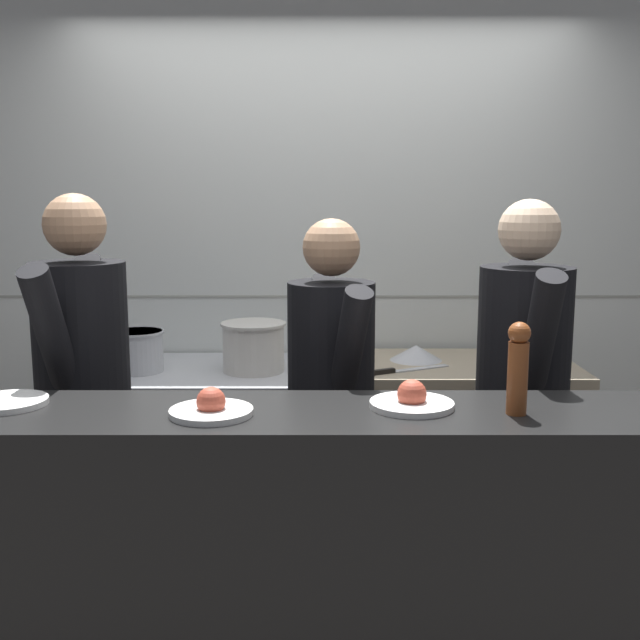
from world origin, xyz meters
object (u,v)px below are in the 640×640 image
object	(u,v)px
sauce_pot	(250,346)
chef_head_cook	(80,398)
plated_dish_main	(3,403)
mixing_bowl_steel	(412,353)
pepper_mill	(514,366)
plated_dish_appetiser	(208,408)
plated_dish_dessert	(408,401)
stock_pot	(135,350)
oven_range	(192,458)
chef_sous	(328,407)
chef_line	(518,400)
chefs_knife	(400,370)

from	to	relation	value
sauce_pot	chef_head_cook	size ratio (longest dim) A/B	0.18
sauce_pot	plated_dish_main	xyz separation A→B (m)	(-0.62, -1.19, 0.07)
mixing_bowl_steel	sauce_pot	bearing A→B (deg)	-172.18
plated_dish_main	pepper_mill	size ratio (longest dim) A/B	0.90
mixing_bowl_steel	plated_dish_appetiser	xyz separation A→B (m)	(-0.76, -1.39, 0.14)
plated_dish_main	pepper_mill	xyz separation A→B (m)	(1.48, -0.09, 0.13)
plated_dish_dessert	pepper_mill	xyz separation A→B (m)	(0.29, -0.07, 0.12)
mixing_bowl_steel	pepper_mill	bearing A→B (deg)	-85.61
plated_dish_dessert	pepper_mill	size ratio (longest dim) A/B	0.93
stock_pot	plated_dish_main	xyz separation A→B (m)	(-0.10, -1.18, 0.09)
oven_range	chef_sous	distance (m)	1.03
plated_dish_main	chef_line	xyz separation A→B (m)	(1.66, 0.51, -0.14)
oven_range	stock_pot	bearing A→B (deg)	-167.47
mixing_bowl_steel	plated_dish_dessert	bearing A→B (deg)	-97.86
chefs_knife	plated_dish_main	distance (m)	1.68
sauce_pot	mixing_bowl_steel	world-z (taller)	sauce_pot
sauce_pot	chef_head_cook	distance (m)	0.88
plated_dish_main	chef_sous	xyz separation A→B (m)	(0.97, 0.55, -0.18)
oven_range	mixing_bowl_steel	world-z (taller)	mixing_bowl_steel
oven_range	plated_dish_dessert	distance (m)	1.65
chef_line	chefs_knife	bearing A→B (deg)	125.66
plated_dish_appetiser	chef_sous	size ratio (longest dim) A/B	0.15
mixing_bowl_steel	oven_range	bearing A→B (deg)	-176.75
chef_sous	chef_line	bearing A→B (deg)	-19.98
stock_pot	pepper_mill	bearing A→B (deg)	-42.65
sauce_pot	plated_dish_main	bearing A→B (deg)	-117.66
chef_head_cook	sauce_pot	bearing A→B (deg)	57.43
sauce_pot	mixing_bowl_steel	size ratio (longest dim) A/B	1.21
oven_range	chef_sous	world-z (taller)	chef_sous
stock_pot	plated_dish_dessert	size ratio (longest dim) A/B	0.95
pepper_mill	mixing_bowl_steel	bearing A→B (deg)	94.39
mixing_bowl_steel	chef_sous	size ratio (longest dim) A/B	0.15
chef_sous	chefs_knife	bearing A→B (deg)	40.60
pepper_mill	oven_range	bearing A→B (deg)	130.82
plated_dish_appetiser	chef_head_cook	world-z (taller)	chef_head_cook
mixing_bowl_steel	plated_dish_appetiser	world-z (taller)	plated_dish_appetiser
sauce_pot	chef_line	bearing A→B (deg)	-32.98
oven_range	chef_sous	xyz separation A→B (m)	(0.63, -0.68, 0.44)
plated_dish_dessert	plated_dish_appetiser	bearing A→B (deg)	-172.48
pepper_mill	chef_line	bearing A→B (deg)	73.19
stock_pot	chef_line	xyz separation A→B (m)	(1.56, -0.67, -0.05)
sauce_pot	plated_dish_main	world-z (taller)	sauce_pot
pepper_mill	chef_sous	xyz separation A→B (m)	(-0.51, 0.64, -0.31)
oven_range	chef_line	xyz separation A→B (m)	(1.33, -0.72, 0.48)
chef_line	plated_dish_appetiser	bearing A→B (deg)	-147.91
oven_range	chef_line	size ratio (longest dim) A/B	0.73
stock_pot	pepper_mill	size ratio (longest dim) A/B	0.89
chefs_knife	plated_dish_appetiser	distance (m)	1.35
stock_pot	plated_dish_main	bearing A→B (deg)	-94.92
plated_dish_main	chef_line	distance (m)	1.75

